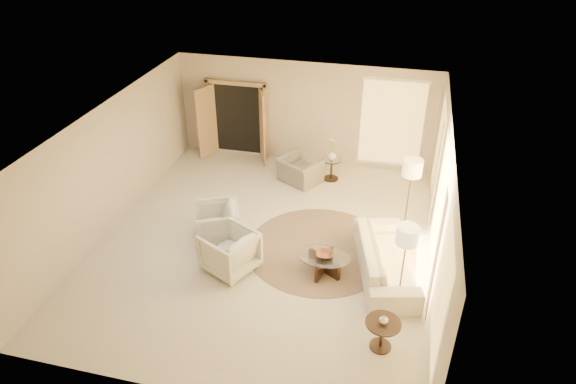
% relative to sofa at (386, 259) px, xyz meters
% --- Properties ---
extents(room, '(7.04, 8.04, 2.83)m').
position_rel_sofa_xyz_m(room, '(-2.58, 0.43, 1.04)').
color(room, beige).
rests_on(room, ground).
extents(windows_right, '(0.10, 6.40, 2.40)m').
position_rel_sofa_xyz_m(windows_right, '(0.87, 0.53, 0.99)').
color(windows_right, '#FFCC66').
rests_on(windows_right, room).
extents(window_back_corner, '(1.70, 0.10, 2.40)m').
position_rel_sofa_xyz_m(window_back_corner, '(-0.28, 4.38, 0.99)').
color(window_back_corner, '#FFCC66').
rests_on(window_back_corner, room).
extents(curtains_right, '(0.06, 5.20, 2.60)m').
position_rel_sofa_xyz_m(curtains_right, '(0.82, 1.43, 0.94)').
color(curtains_right, tan).
rests_on(curtains_right, room).
extents(french_doors, '(1.95, 0.66, 2.16)m').
position_rel_sofa_xyz_m(french_doors, '(-4.48, 4.25, 0.70)').
color(french_doors, tan).
rests_on(french_doors, room).
extents(area_rug, '(3.68, 3.68, 0.01)m').
position_rel_sofa_xyz_m(area_rug, '(-1.41, 0.48, -0.36)').
color(area_rug, '#493629').
rests_on(area_rug, room).
extents(sofa, '(1.54, 2.64, 0.73)m').
position_rel_sofa_xyz_m(sofa, '(0.00, 0.00, 0.00)').
color(sofa, silver).
rests_on(sofa, room).
extents(armchair_left, '(1.13, 1.16, 0.92)m').
position_rel_sofa_xyz_m(armchair_left, '(-3.62, 0.30, 0.10)').
color(armchair_left, silver).
rests_on(armchair_left, room).
extents(armchair_right, '(1.19, 1.22, 0.95)m').
position_rel_sofa_xyz_m(armchair_right, '(-3.03, -0.58, 0.11)').
color(armchair_right, silver).
rests_on(armchair_right, room).
extents(accent_chair, '(1.23, 1.10, 0.90)m').
position_rel_sofa_xyz_m(accent_chair, '(-2.46, 3.20, 0.09)').
color(accent_chair, gray).
rests_on(accent_chair, room).
extents(coffee_table, '(1.40, 1.40, 0.39)m').
position_rel_sofa_xyz_m(coffee_table, '(-1.18, -0.24, -0.12)').
color(coffee_table, black).
rests_on(coffee_table, room).
extents(end_table, '(0.59, 0.59, 0.56)m').
position_rel_sofa_xyz_m(end_table, '(0.09, -1.93, 0.02)').
color(end_table, black).
rests_on(end_table, room).
extents(side_table, '(0.51, 0.51, 0.59)m').
position_rel_sofa_xyz_m(side_table, '(-1.67, 3.51, -0.00)').
color(side_table, '#2F251C').
rests_on(side_table, room).
extents(floor_lamp_near, '(0.43, 0.43, 1.75)m').
position_rel_sofa_xyz_m(floor_lamp_near, '(0.31, 1.65, 1.13)').
color(floor_lamp_near, '#2F251C').
rests_on(floor_lamp_near, room).
extents(floor_lamp_far, '(0.40, 0.40, 1.64)m').
position_rel_sofa_xyz_m(floor_lamp_far, '(0.32, -0.68, 1.03)').
color(floor_lamp_far, '#2F251C').
rests_on(floor_lamp_far, room).
extents(bowl, '(0.36, 0.36, 0.08)m').
position_rel_sofa_xyz_m(bowl, '(-1.18, -0.24, 0.07)').
color(bowl, brown).
rests_on(bowl, coffee_table).
extents(end_vase, '(0.17, 0.17, 0.16)m').
position_rel_sofa_xyz_m(end_vase, '(0.09, -1.93, 0.27)').
color(end_vase, white).
rests_on(end_vase, end_table).
extents(side_vase, '(0.26, 0.26, 0.23)m').
position_rel_sofa_xyz_m(side_vase, '(-1.67, 3.51, 0.34)').
color(side_vase, white).
rests_on(side_vase, side_table).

